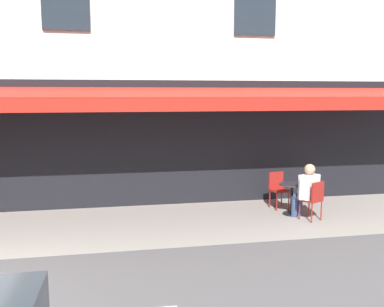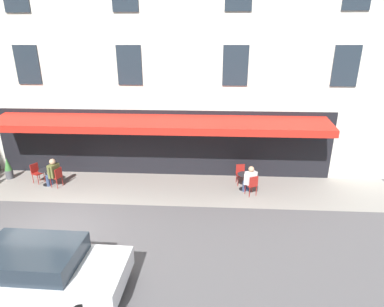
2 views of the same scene
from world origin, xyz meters
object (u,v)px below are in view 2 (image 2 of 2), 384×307
object	(u,v)px
seated_patron_in_white	(250,179)
cafe_chair_red_kerbside	(57,176)
cafe_chair_red_under_awning	(252,184)
cafe_chair_red_corner_left	(241,172)
cafe_table_mid_terrace	(46,175)
cafe_table_near_entrance	(244,179)
cafe_chair_red_by_window	(36,171)
parked_car_white	(39,269)
potted_plant_entrance_left	(8,169)
seated_companion_in_olive	(53,172)

from	to	relation	value
seated_patron_in_white	cafe_chair_red_kerbside	bearing A→B (deg)	-0.88
cafe_chair_red_under_awning	cafe_chair_red_corner_left	size ratio (longest dim) A/B	1.00
seated_patron_in_white	cafe_table_mid_terrace	bearing A→B (deg)	-1.95
cafe_table_near_entrance	cafe_chair_red_by_window	xyz separation A→B (m)	(9.51, -0.17, 0.06)
cafe_chair_red_kerbside	parked_car_white	distance (m)	6.53
cafe_table_near_entrance	potted_plant_entrance_left	xyz separation A→B (m)	(11.09, -0.52, 0.01)
cafe_chair_red_corner_left	cafe_chair_red_by_window	xyz separation A→B (m)	(9.41, 0.45, 0.00)
cafe_chair_red_by_window	potted_plant_entrance_left	xyz separation A→B (m)	(1.58, -0.35, -0.04)
potted_plant_entrance_left	parked_car_white	distance (m)	8.61
seated_patron_in_white	potted_plant_entrance_left	distance (m)	11.31
seated_patron_in_white	cafe_chair_red_by_window	bearing A→B (deg)	-3.23
cafe_chair_red_under_awning	cafe_chair_red_by_window	distance (m)	9.81
seated_patron_in_white	seated_companion_in_olive	size ratio (longest dim) A/B	0.97
cafe_table_mid_terrace	potted_plant_entrance_left	xyz separation A→B (m)	(2.17, -0.59, 0.01)
cafe_chair_red_corner_left	cafe_table_mid_terrace	distance (m)	8.85
cafe_chair_red_corner_left	cafe_table_near_entrance	bearing A→B (deg)	98.82
cafe_table_near_entrance	cafe_chair_red_under_awning	bearing A→B (deg)	116.12
seated_companion_in_olive	cafe_chair_red_corner_left	bearing A→B (deg)	-174.52
seated_companion_in_olive	parked_car_white	world-z (taller)	seated_companion_in_olive
cafe_chair_red_corner_left	cafe_chair_red_by_window	size ratio (longest dim) A/B	1.00
cafe_chair_red_by_window	parked_car_white	world-z (taller)	parked_car_white
seated_patron_in_white	parked_car_white	world-z (taller)	parked_car_white
parked_car_white	cafe_table_near_entrance	bearing A→B (deg)	-132.79
cafe_table_near_entrance	parked_car_white	size ratio (longest dim) A/B	0.17
cafe_chair_red_kerbside	cafe_chair_red_by_window	world-z (taller)	same
seated_companion_in_olive	potted_plant_entrance_left	bearing A→B (deg)	-15.38
cafe_chair_red_corner_left	cafe_chair_red_kerbside	world-z (taller)	same
cafe_chair_red_kerbside	potted_plant_entrance_left	distance (m)	2.88
cafe_table_near_entrance	cafe_chair_red_under_awning	xyz separation A→B (m)	(-0.28, 0.57, 0.06)
cafe_chair_red_by_window	parked_car_white	bearing A→B (deg)	119.87
seated_patron_in_white	parked_car_white	size ratio (longest dim) A/B	0.30
cafe_table_near_entrance	cafe_chair_red_corner_left	bearing A→B (deg)	-81.18
cafe_table_mid_terrace	seated_companion_in_olive	distance (m)	0.47
cafe_chair_red_by_window	potted_plant_entrance_left	bearing A→B (deg)	-12.46
cafe_chair_red_by_window	seated_companion_in_olive	bearing A→B (deg)	160.11
potted_plant_entrance_left	cafe_chair_red_corner_left	bearing A→B (deg)	-179.47
cafe_table_near_entrance	cafe_chair_red_under_awning	world-z (taller)	cafe_chair_red_under_awning
cafe_chair_red_corner_left	parked_car_white	xyz separation A→B (m)	(5.71, 6.90, 0.16)
cafe_chair_red_under_awning	cafe_chair_red_kerbside	world-z (taller)	same
cafe_chair_red_kerbside	seated_patron_in_white	size ratio (longest dim) A/B	0.71
cafe_chair_red_under_awning	cafe_table_mid_terrace	bearing A→B (deg)	-3.12
cafe_chair_red_under_awning	potted_plant_entrance_left	bearing A→B (deg)	-5.48
seated_companion_in_olive	potted_plant_entrance_left	distance (m)	2.67
seated_patron_in_white	potted_plant_entrance_left	size ratio (longest dim) A/B	1.24
cafe_chair_red_corner_left	cafe_table_mid_terrace	world-z (taller)	cafe_chair_red_corner_left
parked_car_white	cafe_chair_red_by_window	bearing A→B (deg)	-60.13
cafe_table_near_entrance	seated_companion_in_olive	bearing A→B (deg)	1.23
cafe_table_near_entrance	cafe_chair_red_corner_left	size ratio (longest dim) A/B	0.82
cafe_chair_red_by_window	seated_companion_in_olive	xyz separation A→B (m)	(-0.98, 0.36, 0.16)
cafe_chair_red_by_window	cafe_table_mid_terrace	bearing A→B (deg)	157.85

